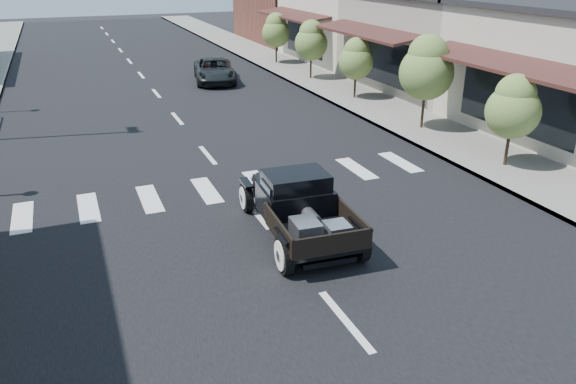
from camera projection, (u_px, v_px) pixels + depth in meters
name	position (u px, v px, depth m)	size (l,w,h in m)	color
ground	(285.00, 248.00, 12.76)	(120.00, 120.00, 0.00)	black
road	(164.00, 103.00, 25.60)	(14.00, 80.00, 0.02)	black
road_markings	(188.00, 132.00, 21.32)	(12.00, 60.00, 0.06)	silver
sidewalk_right	(331.00, 87.00, 28.50)	(3.00, 80.00, 0.15)	gray
storefront_mid	(467.00, 41.00, 28.19)	(10.00, 9.00, 4.50)	gray
storefront_far	(376.00, 23.00, 35.90)	(10.00, 9.00, 4.50)	beige
small_tree_a	(511.00, 122.00, 17.00)	(1.63, 1.63, 2.72)	olive
small_tree_b	(425.00, 84.00, 20.75)	(2.00, 2.00, 3.33)	olive
small_tree_c	(356.00, 69.00, 25.49)	(1.57, 1.57, 2.61)	olive
small_tree_d	(311.00, 50.00, 29.69)	(1.74, 1.74, 2.91)	olive
small_tree_e	(276.00, 39.00, 34.18)	(1.71, 1.71, 2.85)	olive
hotrod_pickup	(299.00, 205.00, 13.09)	(2.08, 4.47, 1.55)	black
second_car	(215.00, 71.00, 29.64)	(2.02, 4.38, 1.22)	black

